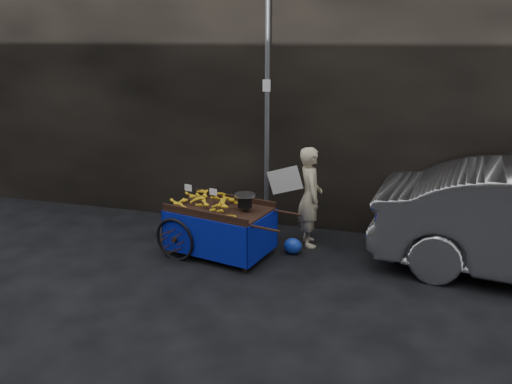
% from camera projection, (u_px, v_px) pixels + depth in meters
% --- Properties ---
extents(ground, '(80.00, 80.00, 0.00)m').
position_uv_depth(ground, '(224.00, 260.00, 7.29)').
color(ground, black).
rests_on(ground, ground).
extents(building_wall, '(13.50, 2.00, 5.00)m').
position_uv_depth(building_wall, '(291.00, 73.00, 8.84)').
color(building_wall, black).
rests_on(building_wall, ground).
extents(street_pole, '(0.12, 0.10, 4.00)m').
position_uv_depth(street_pole, '(267.00, 111.00, 7.81)').
color(street_pole, slate).
rests_on(street_pole, ground).
extents(banana_cart, '(2.10, 1.28, 1.06)m').
position_uv_depth(banana_cart, '(217.00, 212.00, 7.31)').
color(banana_cart, black).
rests_on(banana_cart, ground).
extents(vendor, '(0.94, 0.66, 1.55)m').
position_uv_depth(vendor, '(310.00, 197.00, 7.61)').
color(vendor, '#C2B290').
rests_on(vendor, ground).
extents(plastic_bag, '(0.27, 0.22, 0.24)m').
position_uv_depth(plastic_bag, '(293.00, 246.00, 7.46)').
color(plastic_bag, '#1736AE').
rests_on(plastic_bag, ground).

